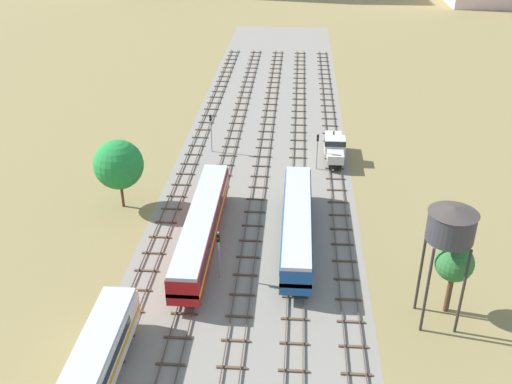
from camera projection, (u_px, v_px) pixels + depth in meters
The scene contains 16 objects.
ground_plane at pixel (259, 186), 71.84m from camera, with size 480.00×480.00×0.00m, color olive.
ballast_bed at pixel (259, 186), 71.84m from camera, with size 23.17×176.00×0.01m, color gray.
track_far_left at pixel (183, 179), 73.27m from camera, with size 2.40×126.00×0.29m.
track_left at pixel (221, 180), 72.96m from camera, with size 2.40×126.00×0.29m.
track_centre_left at pixel (259, 181), 72.66m from camera, with size 2.40×126.00×0.29m.
track_centre at pixel (297, 183), 72.35m from camera, with size 2.40×126.00×0.29m.
track_centre_right at pixel (336, 184), 72.05m from camera, with size 2.40×126.00×0.29m.
passenger_coach_left_near at pixel (202, 225), 58.79m from camera, with size 2.96×22.00×3.80m.
diesel_railcar_centre_mid at pixel (297, 223), 59.19m from camera, with size 2.96×20.50×3.80m.
shunter_loco_centre_right_midfar at pixel (334, 146), 77.55m from camera, with size 2.74×8.46×3.10m.
water_tower at pixel (451, 226), 45.57m from camera, with size 3.96×3.96×11.15m.
signal_post_nearest at pixel (317, 147), 74.51m from camera, with size 0.28×0.47×4.98m.
signal_post_near at pixel (219, 249), 53.78m from camera, with size 0.28×0.47×5.07m.
signal_post_mid at pixel (211, 128), 79.25m from camera, with size 0.28×0.47×5.53m.
lineside_tree_0 at pixel (454, 263), 48.75m from camera, with size 3.26×3.26×6.71m.
lineside_tree_1 at pixel (119, 165), 64.85m from camera, with size 5.61×5.61×8.17m.
Camera 1 is at (4.28, -7.47, 33.40)m, focal length 40.84 mm.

